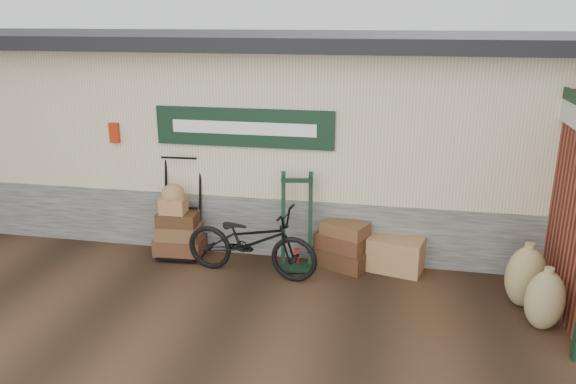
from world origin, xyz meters
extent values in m
plane|color=black|center=(0.00, 0.00, 0.00)|extent=(80.00, 80.00, 0.00)
cube|color=#4C4C47|center=(0.00, 2.75, 0.45)|extent=(14.00, 3.54, 0.90)
cube|color=#BCB289|center=(0.00, 2.75, 1.95)|extent=(14.00, 3.50, 2.10)
cube|color=black|center=(0.00, 2.60, 3.10)|extent=(14.40, 4.10, 0.20)
cube|color=black|center=(-0.30, 0.97, 1.95)|extent=(2.60, 0.06, 0.55)
cube|color=white|center=(-0.30, 0.94, 1.95)|extent=(2.10, 0.01, 0.18)
cube|color=#AC240C|center=(-2.30, 0.97, 1.80)|extent=(0.14, 0.10, 0.30)
cube|color=olive|center=(1.92, 0.85, 0.24)|extent=(0.84, 0.65, 0.49)
imported|color=black|center=(-0.05, 0.31, 0.56)|extent=(0.91, 1.99, 1.11)
ellipsoid|color=olive|center=(3.50, 0.10, 0.40)|extent=(0.56, 0.49, 0.79)
ellipsoid|color=olive|center=(3.61, -0.42, 0.36)|extent=(0.52, 0.47, 0.72)
camera|label=1|loc=(1.84, -6.62, 3.48)|focal=35.00mm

